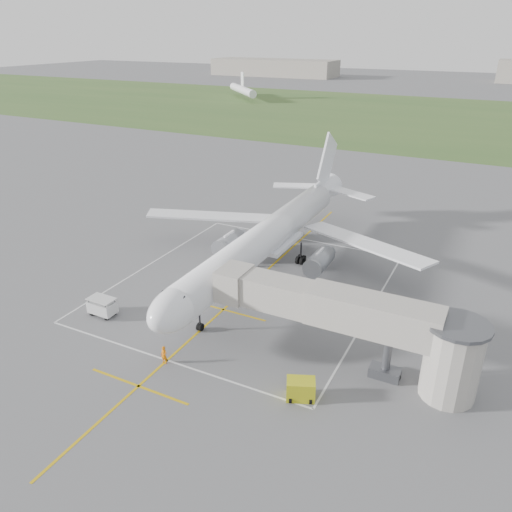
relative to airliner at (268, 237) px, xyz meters
The scene contains 11 objects.
ground 4.46m from the airliner, 90.00° to the right, with size 700.00×700.00×0.00m, color #5A5A5D.
grass_strip 129.32m from the airliner, 90.00° to the left, with size 700.00×120.00×0.02m, color #385927.
apron_markings 7.90m from the airliner, 90.00° to the right, with size 28.20×60.00×0.01m.
airliner is the anchor object (origin of this frame).
jet_bridge 21.22m from the airliner, 42.19° to the right, with size 23.40×5.00×7.20m.
gpu_unit 23.88m from the airliner, 57.77° to the right, with size 2.68×2.29×1.72m.
baggage_cart 20.60m from the airliner, 121.42° to the right, with size 2.84×1.73×1.96m.
ramp_worker_nose 21.46m from the airliner, 89.87° to the right, with size 0.63×0.41×1.72m, color orange.
ramp_worker_wing 5.78m from the airliner, 163.57° to the right, with size 0.86×0.67×1.77m, color #F14C07.
distant_hangars 264.94m from the airliner, 93.50° to the left, with size 345.00×49.00×12.00m.
distant_aircraft 170.14m from the airliner, 90.17° to the left, with size 190.97×68.47×8.85m.
Camera 1 is at (23.83, -49.29, 27.08)m, focal length 35.00 mm.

